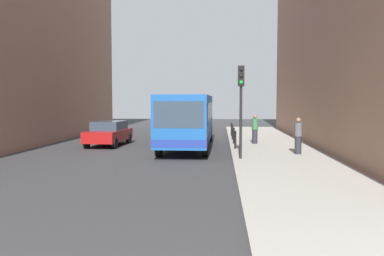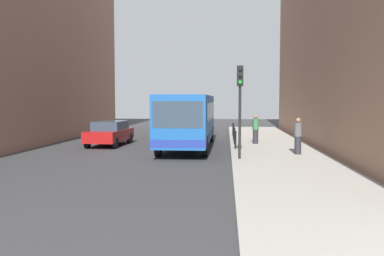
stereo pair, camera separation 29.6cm
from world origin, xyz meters
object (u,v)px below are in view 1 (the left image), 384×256
Objects in this scene: traffic_light at (241,94)px; bollard_farthest at (232,129)px; bollard_far at (233,132)px; bus at (188,118)px; pedestrian_mid_sidewalk at (255,129)px; bollard_near at (235,140)px; car_beside_bus at (109,133)px; bollard_mid at (234,136)px; pedestrian_near_signal at (298,136)px.

bollard_farthest is at bearing 90.48° from traffic_light.
bollard_far is (-0.10, 9.22, -2.38)m from traffic_light.
bus is at bearing 116.42° from traffic_light.
pedestrian_mid_sidewalk is (1.25, -5.25, 0.39)m from bollard_farthest.
bollard_near is 7.95m from bollard_farthest.
bus reaches higher than bollard_near.
car_beside_bus is 4.72× the size of bollard_mid.
car_beside_bus is 2.55× the size of pedestrian_near_signal.
car_beside_bus reaches higher than bollard_far.
bollard_far is (7.49, 2.99, -0.16)m from car_beside_bus.
traffic_light is 4.32× the size of bollard_near.
pedestrian_near_signal is at bearing 159.84° from car_beside_bus.
pedestrian_near_signal is at bearing -59.40° from pedestrian_mid_sidewalk.
pedestrian_mid_sidewalk reaches higher than bollard_farthest.
bus is 4.68m from bollard_far.
bollard_far is (2.64, 3.71, -1.10)m from bus.
pedestrian_mid_sidewalk reaches higher than bollard_near.
pedestrian_near_signal is at bearing -35.87° from bollard_near.
pedestrian_near_signal is at bearing 32.31° from traffic_light.
bus reaches higher than pedestrian_near_signal.
pedestrian_near_signal is 5.11m from pedestrian_mid_sidewalk.
traffic_light is (7.59, -6.22, 2.22)m from car_beside_bus.
car_beside_bus is 10.06m from traffic_light.
bollard_near is at bearing 91.46° from traffic_light.
bollard_farthest is at bearing 90.00° from bollard_far.
traffic_light reaches higher than bollard_near.
bollard_farthest is 5.41m from pedestrian_mid_sidewalk.
bollard_farthest is 0.54× the size of pedestrian_near_signal.
traffic_light is at bearing -89.38° from bollard_far.
bollard_far is 0.55× the size of pedestrian_mid_sidewalk.
traffic_light reaches higher than bollard_far.
bollard_far is at bearing -155.37° from car_beside_bus.
pedestrian_mid_sidewalk is (-1.69, 4.82, -0.02)m from pedestrian_near_signal.
pedestrian_near_signal reaches higher than bollard_farthest.
bollard_near is 3.00m from pedestrian_mid_sidewalk.
bollard_far is at bearing 90.00° from bollard_mid.
bollard_far is at bearing -125.26° from bus.
pedestrian_near_signal is (2.94, -4.77, 0.40)m from bollard_mid.
bus is 6.97m from bollard_farthest.
pedestrian_mid_sidewalk is at bearing -56.79° from pedestrian_near_signal.
bollard_mid is (7.49, 0.34, -0.16)m from car_beside_bus.
bollard_far is (0.00, 5.30, 0.00)m from bollard_near.
pedestrian_near_signal reaches higher than bollard_mid.
pedestrian_mid_sidewalk is at bearing -76.62° from bollard_farthest.
pedestrian_near_signal is at bearing 146.49° from bus.
bus reaches higher than bollard_mid.
bollard_near is at bearing -103.56° from pedestrian_mid_sidewalk.
traffic_light is 7.00m from pedestrian_mid_sidewalk.
pedestrian_near_signal reaches higher than bollard_far.
bollard_farthest is (2.64, 6.36, -1.10)m from bus.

